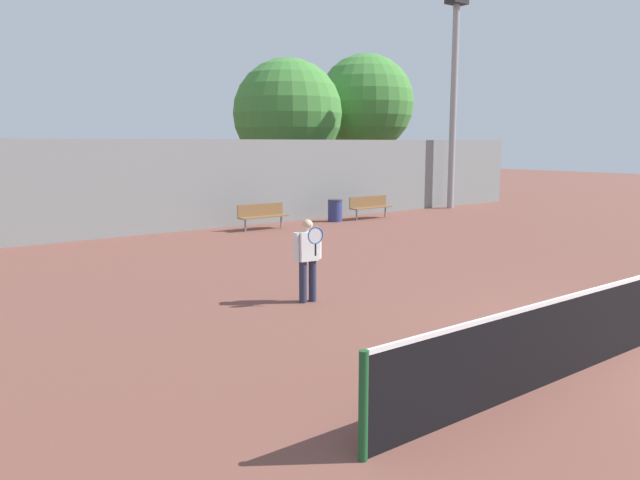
{
  "coord_description": "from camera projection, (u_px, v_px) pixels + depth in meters",
  "views": [
    {
      "loc": [
        -9.05,
        -3.97,
        2.88
      ],
      "look_at": [
        -1.21,
        6.12,
        0.88
      ],
      "focal_mm": 35.0,
      "sensor_mm": 36.0,
      "label": 1
    }
  ],
  "objects": [
    {
      "name": "back_fence",
      "position": [
        186.0,
        185.0,
        20.38
      ],
      "size": [
        33.48,
        0.06,
        2.99
      ],
      "color": "gray",
      "rests_on": "ground_plane"
    },
    {
      "name": "bench_courtside_near",
      "position": [
        370.0,
        205.0,
        23.73
      ],
      "size": [
        1.85,
        0.4,
        0.86
      ],
      "color": "brown",
      "rests_on": "ground_plane"
    },
    {
      "name": "trash_bin",
      "position": [
        335.0,
        210.0,
        22.97
      ],
      "size": [
        0.56,
        0.56,
        0.81
      ],
      "color": "navy",
      "rests_on": "ground_plane"
    },
    {
      "name": "tree_dark_dense",
      "position": [
        366.0,
        103.0,
        31.79
      ],
      "size": [
        4.91,
        4.91,
        7.34
      ],
      "color": "brown",
      "rests_on": "ground_plane"
    },
    {
      "name": "tree_green_tall",
      "position": [
        288.0,
        114.0,
        28.33
      ],
      "size": [
        4.96,
        4.96,
        6.66
      ],
      "color": "brown",
      "rests_on": "ground_plane"
    },
    {
      "name": "bench_courtside_far",
      "position": [
        262.0,
        214.0,
        20.79
      ],
      "size": [
        1.77,
        0.4,
        0.86
      ],
      "color": "brown",
      "rests_on": "ground_plane"
    },
    {
      "name": "light_pole_center_back",
      "position": [
        454.0,
        90.0,
        26.89
      ],
      "size": [
        0.9,
        0.6,
        8.95
      ],
      "color": "#939399",
      "rests_on": "ground_plane"
    },
    {
      "name": "tennis_player",
      "position": [
        308.0,
        256.0,
        11.25
      ],
      "size": [
        0.56,
        0.43,
        1.52
      ],
      "rotation": [
        0.0,
        0.0,
        -0.12
      ],
      "color": "#282D47",
      "rests_on": "ground_plane"
    }
  ]
}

